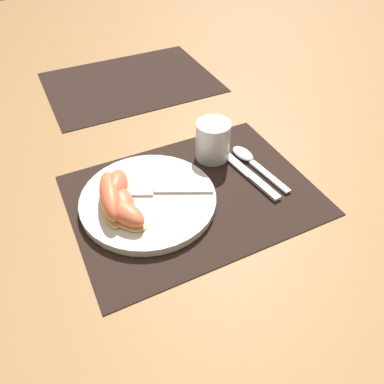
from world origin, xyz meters
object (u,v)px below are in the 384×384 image
object	(u,v)px
juice_glass	(213,143)
spoon	(250,159)
plate	(148,200)
citrus_wedge_0	(116,189)
fork	(158,191)
citrus_wedge_1	(111,197)
citrus_wedge_3	(124,212)
citrus_wedge_2	(119,201)
knife	(247,172)

from	to	relation	value
juice_glass	spoon	distance (m)	0.09
plate	citrus_wedge_0	size ratio (longest dim) A/B	2.55
fork	citrus_wedge_1	world-z (taller)	citrus_wedge_1
juice_glass	citrus_wedge_3	distance (m)	0.26
citrus_wedge_0	citrus_wedge_2	size ratio (longest dim) A/B	1.06
plate	fork	xyz separation A→B (m)	(0.02, 0.00, 0.01)
knife	citrus_wedge_3	size ratio (longest dim) A/B	1.88
knife	spoon	size ratio (longest dim) A/B	1.16
citrus_wedge_1	knife	bearing A→B (deg)	-3.75
spoon	citrus_wedge_2	distance (m)	0.31
citrus_wedge_0	citrus_wedge_1	size ratio (longest dim) A/B	0.75
knife	citrus_wedge_1	size ratio (longest dim) A/B	1.50
knife	citrus_wedge_0	xyz separation A→B (m)	(-0.27, 0.04, 0.03)
juice_glass	fork	world-z (taller)	juice_glass
citrus_wedge_3	citrus_wedge_0	bearing A→B (deg)	83.98
plate	citrus_wedge_2	world-z (taller)	citrus_wedge_2
citrus_wedge_2	knife	bearing A→B (deg)	-1.21
citrus_wedge_0	citrus_wedge_1	world-z (taller)	citrus_wedge_1
juice_glass	fork	bearing A→B (deg)	-156.18
citrus_wedge_0	citrus_wedge_1	distance (m)	0.02
citrus_wedge_0	citrus_wedge_2	distance (m)	0.03
citrus_wedge_0	plate	bearing A→B (deg)	-27.11
knife	spoon	xyz separation A→B (m)	(0.03, 0.03, 0.00)
knife	spoon	world-z (taller)	spoon
knife	citrus_wedge_0	bearing A→B (deg)	172.44
citrus_wedge_3	spoon	bearing A→B (deg)	10.67
knife	citrus_wedge_0	distance (m)	0.28
spoon	juice_glass	bearing A→B (deg)	142.38
spoon	citrus_wedge_3	distance (m)	0.31
spoon	citrus_wedge_2	xyz separation A→B (m)	(-0.31, -0.03, 0.03)
juice_glass	spoon	world-z (taller)	juice_glass
plate	citrus_wedge_3	xyz separation A→B (m)	(-0.06, -0.03, 0.02)
juice_glass	citrus_wedge_2	size ratio (longest dim) A/B	0.89
knife	citrus_wedge_3	world-z (taller)	citrus_wedge_3
citrus_wedge_0	fork	bearing A→B (deg)	-16.88
plate	citrus_wedge_1	bearing A→B (deg)	172.10
fork	citrus_wedge_1	xyz separation A→B (m)	(-0.09, 0.01, 0.02)
spoon	citrus_wedge_1	size ratio (longest dim) A/B	1.29
fork	citrus_wedge_3	xyz separation A→B (m)	(-0.08, -0.04, 0.01)
citrus_wedge_2	fork	bearing A→B (deg)	5.48
knife	fork	bearing A→B (deg)	176.10
plate	citrus_wedge_0	xyz separation A→B (m)	(-0.05, 0.03, 0.03)
citrus_wedge_1	citrus_wedge_2	world-z (taller)	citrus_wedge_1
juice_glass	spoon	size ratio (longest dim) A/B	0.48
juice_glass	knife	bearing A→B (deg)	-65.70
citrus_wedge_2	citrus_wedge_1	bearing A→B (deg)	130.36
citrus_wedge_0	citrus_wedge_3	xyz separation A→B (m)	(-0.01, -0.06, -0.00)
juice_glass	citrus_wedge_0	size ratio (longest dim) A/B	0.84
plate	juice_glass	world-z (taller)	juice_glass
spoon	citrus_wedge_3	world-z (taller)	citrus_wedge_3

